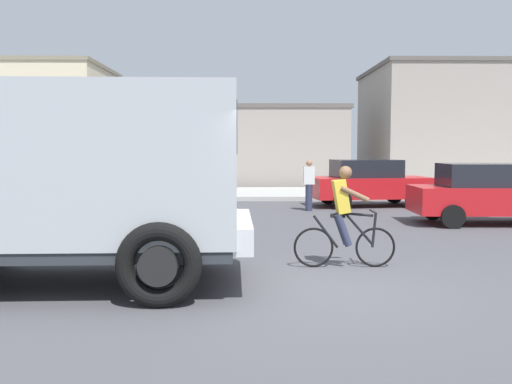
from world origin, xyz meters
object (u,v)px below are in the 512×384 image
Objects in this scene: car_white_mid at (488,193)px; cyclist at (344,217)px; car_red_near at (369,182)px; truck_foreground at (61,172)px; pedestrian_near_kerb at (309,184)px; traffic_light_pole at (224,145)px.

cyclist is at bearing -132.18° from car_white_mid.
car_red_near is at bearing 116.40° from car_white_mid.
truck_foreground is at bearing -122.63° from car_red_near.
pedestrian_near_kerb reaches higher than car_white_mid.
traffic_light_pole is 0.76× the size of car_red_near.
truck_foreground is 4.57m from cyclist.
car_red_near is (6.88, 10.74, -0.85)m from truck_foreground.
traffic_light_pole is (-2.06, 1.16, 1.20)m from cyclist.
pedestrian_near_kerb is at bearing 71.55° from traffic_light_pole.
truck_foreground is 12.78m from car_red_near.
car_red_near is (2.51, 9.64, -0.05)m from cyclist.
car_red_near is at bearing 31.96° from pedestrian_near_kerb.
car_red_near is 4.95m from car_white_mid.
cyclist is 0.54× the size of traffic_light_pole.
traffic_light_pole reaches higher than pedestrian_near_kerb.
car_white_mid is (9.08, 6.31, -0.85)m from truck_foreground.
car_red_near is 2.59× the size of pedestrian_near_kerb.
cyclist is 0.43× the size of car_white_mid.
traffic_light_pole reaches higher than cyclist.
traffic_light_pole is at bearing 44.53° from truck_foreground.
cyclist is 2.66m from traffic_light_pole.
car_white_mid is at bearing 34.79° from truck_foreground.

